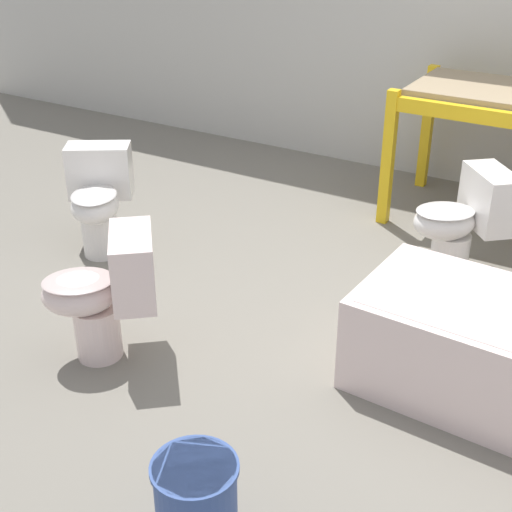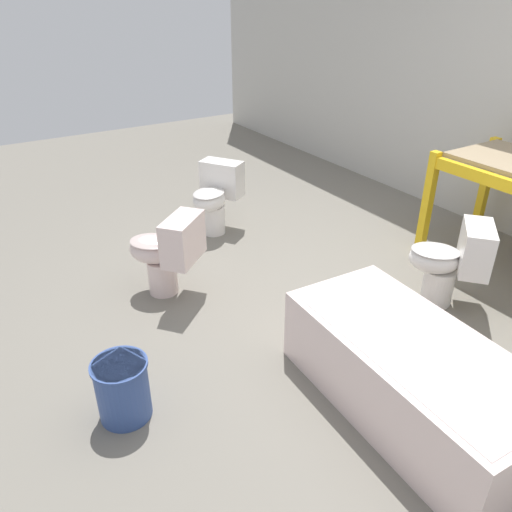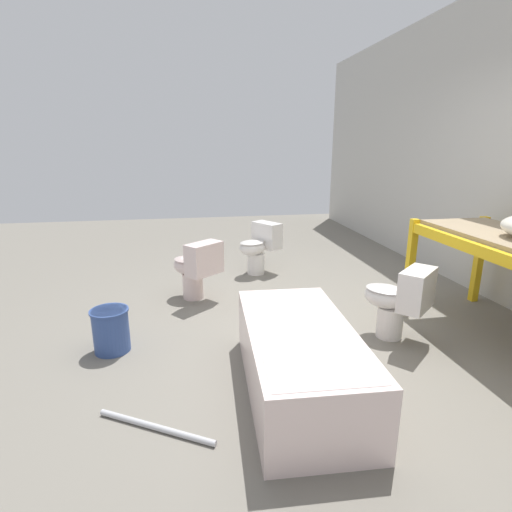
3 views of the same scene
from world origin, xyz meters
name	(u,v)px [view 1 (image 1 of 3)]	position (x,y,z in m)	size (l,w,h in m)	color
ground_plane	(373,318)	(0.00, 0.00, 0.00)	(12.00, 12.00, 0.00)	slate
toilet_near	(98,197)	(-1.77, -0.13, 0.36)	(0.57, 0.62, 0.64)	white
toilet_far	(105,290)	(-0.98, -0.96, 0.36)	(0.62, 0.59, 0.64)	silver
toilet_extra	(464,220)	(0.24, 0.69, 0.36)	(0.62, 0.60, 0.64)	white
bucket_white	(196,503)	(0.04, -1.67, 0.19)	(0.30, 0.30, 0.35)	#334C8C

